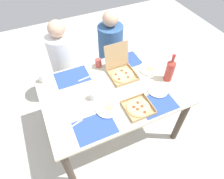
{
  "coord_description": "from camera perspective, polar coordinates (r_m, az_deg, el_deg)",
  "views": [
    {
      "loc": [
        -0.56,
        -1.24,
        2.27
      ],
      "look_at": [
        0.0,
        0.0,
        0.75
      ],
      "focal_mm": 31.96,
      "sensor_mm": 36.0,
      "label": 1
    }
  ],
  "objects": [
    {
      "name": "placemat_near_right",
      "position": [
        1.97,
        12.73,
        -3.98
      ],
      "size": [
        0.36,
        0.26,
        0.0
      ],
      "primitive_type": "cube",
      "color": "#2D4C9E",
      "rests_on": "dining_table"
    },
    {
      "name": "plate_far_left",
      "position": [
        2.28,
        10.51,
        5.85
      ],
      "size": [
        0.22,
        0.22,
        0.03
      ],
      "color": "white",
      "rests_on": "dining_table"
    },
    {
      "name": "soda_bottle",
      "position": [
        2.13,
        16.25,
        5.4
      ],
      "size": [
        0.09,
        0.09,
        0.32
      ],
      "color": "#B2382D",
      "rests_on": "dining_table"
    },
    {
      "name": "dining_table",
      "position": [
        2.12,
        0.0,
        -1.96
      ],
      "size": [
        1.42,
        0.99,
        0.75
      ],
      "color": "#3F3328",
      "rests_on": "ground_plane"
    },
    {
      "name": "placemat_near_left",
      "position": [
        1.78,
        -4.88,
        -10.75
      ],
      "size": [
        0.36,
        0.26,
        0.0
      ],
      "primitive_type": "cube",
      "color": "#2D4C9E",
      "rests_on": "dining_table"
    },
    {
      "name": "diner_right_seat",
      "position": [
        2.79,
        -0.42,
        9.58
      ],
      "size": [
        0.32,
        0.32,
        1.18
      ],
      "color": "#33598C",
      "rests_on": "ground_plane"
    },
    {
      "name": "fork_by_far_right",
      "position": [
        1.81,
        -10.96,
        -10.04
      ],
      "size": [
        0.19,
        0.07,
        0.0
      ],
      "primitive_type": "cube",
      "rotation": [
        0.0,
        0.0,
        3.42
      ],
      "color": "#B7B7BC",
      "rests_on": "dining_table"
    },
    {
      "name": "diner_left_seat",
      "position": [
        2.65,
        -13.19,
        6.02
      ],
      "size": [
        0.32,
        0.32,
        1.2
      ],
      "color": "white",
      "rests_on": "ground_plane"
    },
    {
      "name": "fork_by_far_left",
      "position": [
        2.17,
        -7.36,
        3.31
      ],
      "size": [
        0.19,
        0.04,
        0.0
      ],
      "primitive_type": "cube",
      "rotation": [
        0.0,
        0.0,
        0.12
      ],
      "color": "#B7B7BC",
      "rests_on": "dining_table"
    },
    {
      "name": "pizza_box_edge_far",
      "position": [
        2.17,
        2.68,
        5.4
      ],
      "size": [
        0.27,
        0.33,
        0.31
      ],
      "color": "tan",
      "rests_on": "dining_table"
    },
    {
      "name": "placemat_far_right",
      "position": [
        2.36,
        3.64,
        8.09
      ],
      "size": [
        0.36,
        0.26,
        0.0
      ],
      "primitive_type": "cube",
      "color": "#2D4C9E",
      "rests_on": "dining_table"
    },
    {
      "name": "ground_plane",
      "position": [
        2.64,
        0.0,
        -10.88
      ],
      "size": [
        6.0,
        6.0,
        0.0
      ],
      "primitive_type": "plane",
      "color": "beige"
    },
    {
      "name": "pizza_box_corner_right",
      "position": [
        1.89,
        7.56,
        -5.18
      ],
      "size": [
        0.25,
        0.25,
        0.04
      ],
      "color": "tan",
      "rests_on": "dining_table"
    },
    {
      "name": "cup_red",
      "position": [
        1.93,
        -5.49,
        -1.77
      ],
      "size": [
        0.07,
        0.07,
        0.09
      ],
      "primitive_type": "cylinder",
      "color": "silver",
      "rests_on": "dining_table"
    },
    {
      "name": "cup_clear_right",
      "position": [
        2.27,
        -3.91,
        7.59
      ],
      "size": [
        0.07,
        0.07,
        0.09
      ],
      "primitive_type": "cylinder",
      "color": "#BF4742",
      "rests_on": "dining_table"
    },
    {
      "name": "placemat_far_left",
      "position": [
        2.21,
        -11.32,
        3.58
      ],
      "size": [
        0.36,
        0.26,
        0.0
      ],
      "primitive_type": "cube",
      "color": "#2D4C9E",
      "rests_on": "dining_table"
    },
    {
      "name": "fork_by_near_left",
      "position": [
        2.04,
        -12.36,
        -1.33
      ],
      "size": [
        0.09,
        0.18,
        0.0
      ],
      "primitive_type": "cube",
      "rotation": [
        0.0,
        0.0,
        1.18
      ],
      "color": "#B7B7BC",
      "rests_on": "dining_table"
    },
    {
      "name": "cup_clear_left",
      "position": [
        2.2,
        -19.35,
        3.12
      ],
      "size": [
        0.07,
        0.07,
        0.1
      ],
      "primitive_type": "cylinder",
      "color": "silver",
      "rests_on": "dining_table"
    },
    {
      "name": "plate_middle",
      "position": [
        1.88,
        -1.15,
        -5.36
      ],
      "size": [
        0.23,
        0.23,
        0.03
      ],
      "color": "white",
      "rests_on": "dining_table"
    },
    {
      "name": "plate_near_left",
      "position": [
        2.07,
        12.96,
        -0.26
      ],
      "size": [
        0.21,
        0.21,
        0.02
      ],
      "color": "white",
      "rests_on": "dining_table"
    }
  ]
}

